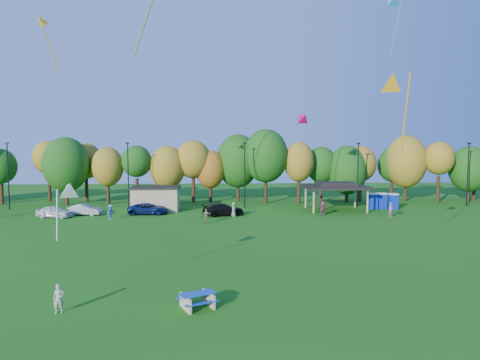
{
  "coord_description": "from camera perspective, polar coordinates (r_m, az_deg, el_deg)",
  "views": [
    {
      "loc": [
        -1.87,
        -19.09,
        8.52
      ],
      "look_at": [
        -0.5,
        6.0,
        6.56
      ],
      "focal_mm": 32.0,
      "sensor_mm": 36.0,
      "label": 1
    }
  ],
  "objects": [
    {
      "name": "ground",
      "position": [
        20.99,
        2.4,
        -19.48
      ],
      "size": [
        160.0,
        160.0,
        0.0
      ],
      "primitive_type": "plane",
      "color": "#19600F",
      "rests_on": "ground"
    },
    {
      "name": "tree_line",
      "position": [
        64.66,
        -2.37,
        2.16
      ],
      "size": [
        93.57,
        10.55,
        11.15
      ],
      "color": "black",
      "rests_on": "ground"
    },
    {
      "name": "lamp_posts",
      "position": [
        59.33,
        0.63,
        0.97
      ],
      "size": [
        64.5,
        0.25,
        9.09
      ],
      "color": "black",
      "rests_on": "ground"
    },
    {
      "name": "utility_building",
      "position": [
        58.08,
        -11.15,
        -2.42
      ],
      "size": [
        6.3,
        4.3,
        3.25
      ],
      "color": "tan",
      "rests_on": "ground"
    },
    {
      "name": "pavilion",
      "position": [
        58.53,
        12.63,
        -0.83
      ],
      "size": [
        8.2,
        6.2,
        3.77
      ],
      "color": "tan",
      "rests_on": "ground"
    },
    {
      "name": "porta_potties",
      "position": [
        61.71,
        18.45,
        -2.67
      ],
      "size": [
        3.75,
        1.93,
        2.18
      ],
      "color": "#0C28A7",
      "rests_on": "ground"
    },
    {
      "name": "picnic_table",
      "position": [
        23.59,
        -5.71,
        -15.52
      ],
      "size": [
        2.31,
        2.16,
        0.8
      ],
      "rotation": [
        0.0,
        0.0,
        0.44
      ],
      "color": "tan",
      "rests_on": "ground"
    },
    {
      "name": "kite_flyer",
      "position": [
        24.5,
        -23.01,
        -14.36
      ],
      "size": [
        0.62,
        0.47,
        1.52
      ],
      "primitive_type": "imported",
      "rotation": [
        0.0,
        0.0,
        0.2
      ],
      "color": "#BFB18F",
      "rests_on": "ground"
    },
    {
      "name": "car_a",
      "position": [
        56.05,
        -23.49,
        -3.9
      ],
      "size": [
        4.5,
        2.49,
        1.45
      ],
      "primitive_type": "imported",
      "rotation": [
        0.0,
        0.0,
        1.38
      ],
      "color": "white",
      "rests_on": "ground"
    },
    {
      "name": "car_b",
      "position": [
        56.73,
        -20.02,
        -3.74
      ],
      "size": [
        4.32,
        1.92,
        1.38
      ],
      "primitive_type": "imported",
      "rotation": [
        0.0,
        0.0,
        1.46
      ],
      "color": "#A9A9AF",
      "rests_on": "ground"
    },
    {
      "name": "car_c",
      "position": [
        55.24,
        -12.13,
        -3.77
      ],
      "size": [
        5.07,
        2.38,
        1.4
      ],
      "primitive_type": "imported",
      "rotation": [
        0.0,
        0.0,
        1.56
      ],
      "color": "navy",
      "rests_on": "ground"
    },
    {
      "name": "car_d",
      "position": [
        53.01,
        -2.26,
        -3.96
      ],
      "size": [
        5.56,
        3.52,
        1.5
      ],
      "primitive_type": "imported",
      "rotation": [
        0.0,
        0.0,
        1.87
      ],
      "color": "black",
      "rests_on": "ground"
    },
    {
      "name": "far_person_0",
      "position": [
        54.85,
        19.47,
        -3.77
      ],
      "size": [
        0.78,
        0.68,
        1.8
      ],
      "primitive_type": "imported",
      "rotation": [
        0.0,
        0.0,
        0.47
      ],
      "color": "#C45C9D",
      "rests_on": "ground"
    },
    {
      "name": "far_person_1",
      "position": [
        47.65,
        -4.55,
        -4.82
      ],
      "size": [
        1.05,
        0.63,
        1.68
      ],
      "primitive_type": "imported",
      "rotation": [
        0.0,
        0.0,
        6.04
      ],
      "color": "#7B8551",
      "rests_on": "ground"
    },
    {
      "name": "far_person_2",
      "position": [
        52.36,
        -16.87,
        -4.11
      ],
      "size": [
        1.13,
        1.32,
        1.78
      ],
      "primitive_type": "imported",
      "rotation": [
        0.0,
        0.0,
        1.07
      ],
      "color": "#5778C0",
      "rests_on": "ground"
    },
    {
      "name": "far_person_3",
      "position": [
        54.12,
        10.95,
        -3.71
      ],
      "size": [
        1.74,
        1.08,
        1.79
      ],
      "primitive_type": "imported",
      "rotation": [
        0.0,
        0.0,
        0.36
      ],
      "color": "#883854",
      "rests_on": "ground"
    },
    {
      "name": "far_person_4",
      "position": [
        52.1,
        -0.85,
        -3.96
      ],
      "size": [
        0.58,
        0.88,
        1.77
      ],
      "primitive_type": "imported",
      "rotation": [
        0.0,
        0.0,
        1.55
      ],
      "color": "#73855B",
      "rests_on": "ground"
    },
    {
      "name": "kite_3",
      "position": [
        28.3,
        8.17,
        8.24
      ],
      "size": [
        1.16,
        1.33,
        1.14
      ],
      "color": "#C50A53"
    },
    {
      "name": "kite_5",
      "position": [
        24.82,
        -21.84,
        -1.12
      ],
      "size": [
        1.67,
        2.27,
        3.54
      ],
      "color": "silver"
    },
    {
      "name": "kite_6",
      "position": [
        41.79,
        -24.92,
        18.55
      ],
      "size": [
        2.45,
        2.57,
        5.24
      ],
      "color": "orange"
    },
    {
      "name": "kite_8",
      "position": [
        28.58,
        19.59,
        12.33
      ],
      "size": [
        1.76,
        3.44,
        5.57
      ],
      "color": "orange"
    }
  ]
}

